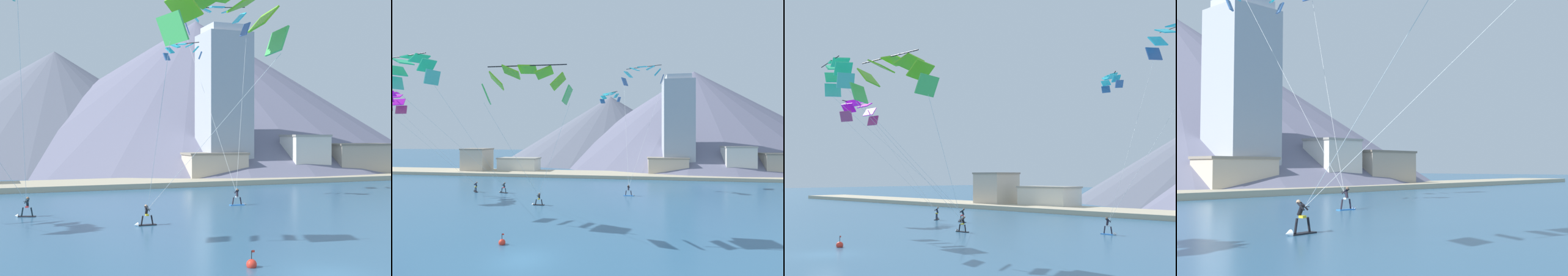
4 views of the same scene
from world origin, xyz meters
TOP-DOWN VIEW (x-y plane):
  - ground_plane at (0.00, 0.00)m, footprint 400.00×400.00m
  - kitesurfer_near_lead at (-18.02, 25.25)m, footprint 1.44×1.57m
  - kitesurfer_near_trail at (6.93, 25.74)m, footprint 1.77×0.59m
  - kitesurfer_mid_center at (-4.85, 17.38)m, footprint 1.76×0.64m
  - kitesurfer_far_left at (-13.21, 25.08)m, footprint 1.78×0.93m
  - parafoil_kite_near_lead at (-28.95, 20.46)m, footprint 13.25×7.94m
  - parafoil_kite_mid_center at (-2.42, 7.37)m, footprint 8.67×11.93m
  - parafoil_kite_far_left at (-17.78, 10.81)m, footprint 8.65×16.03m
  - parafoil_kite_distant_high_outer at (3.30, 32.18)m, footprint 3.93×3.19m
  - race_marker_buoy at (-2.90, 2.76)m, footprint 0.56×0.56m
  - shoreline_strip at (0.00, 49.07)m, footprint 180.00×10.00m
  - shore_building_harbour_front at (-21.48, 52.28)m, footprint 10.04×5.20m
  - shore_building_old_town at (-31.98, 50.55)m, footprint 6.16×6.07m

SIDE VIEW (x-z plane):
  - ground_plane at x=0.00m, z-range 0.00..0.00m
  - race_marker_buoy at x=-2.90m, z-range -0.35..0.67m
  - shoreline_strip at x=0.00m, z-range 0.00..0.70m
  - kitesurfer_mid_center at x=-4.85m, z-range -0.37..1.28m
  - kitesurfer_near_lead at x=-18.02m, z-range -0.37..1.35m
  - kitesurfer_near_trail at x=6.93m, z-range -0.37..1.37m
  - kitesurfer_far_left at x=-13.21m, z-range -0.35..1.39m
  - shore_building_harbour_front at x=-21.48m, z-range 0.01..3.84m
  - shore_building_old_town at x=-31.98m, z-range 0.01..6.16m
  - parafoil_kite_mid_center at x=-2.42m, z-range 7.05..21.50m
  - parafoil_kite_near_lead at x=-28.95m, z-range 7.31..21.82m
  - parafoil_kite_distant_high_outer at x=3.30m, z-range 15.13..16.99m
  - parafoil_kite_far_left at x=-17.78m, z-range 8.39..25.35m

